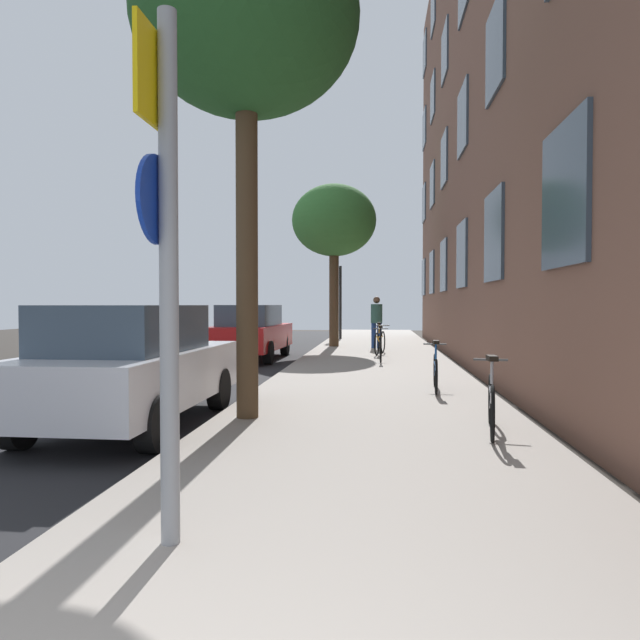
# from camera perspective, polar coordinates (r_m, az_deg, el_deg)

# --- Properties ---
(ground_plane) EXTENTS (41.80, 41.80, 0.00)m
(ground_plane) POSITION_cam_1_polar(r_m,az_deg,el_deg) (16.44, -6.96, -4.20)
(ground_plane) COLOR #332D28
(road_asphalt) EXTENTS (7.00, 38.00, 0.01)m
(road_asphalt) POSITION_cam_1_polar(r_m,az_deg,el_deg) (17.03, -13.89, -4.02)
(road_asphalt) COLOR #232326
(road_asphalt) RESTS_ON ground
(sidewalk) EXTENTS (4.20, 38.00, 0.12)m
(sidewalk) POSITION_cam_1_polar(r_m,az_deg,el_deg) (16.04, 5.36, -4.12)
(sidewalk) COLOR #9E9389
(sidewalk) RESTS_ON ground
(building_facade) EXTENTS (0.56, 27.00, 15.22)m
(building_facade) POSITION_cam_1_polar(r_m,az_deg,el_deg) (16.77, 15.05, 22.40)
(building_facade) COLOR brown
(building_facade) RESTS_ON ground
(sign_post) EXTENTS (0.15, 0.60, 3.35)m
(sign_post) POSITION_cam_1_polar(r_m,az_deg,el_deg) (3.75, -15.19, 7.97)
(sign_post) COLOR gray
(sign_post) RESTS_ON sidewalk
(traffic_light) EXTENTS (0.43, 0.24, 3.25)m
(traffic_light) POSITION_cam_1_polar(r_m,az_deg,el_deg) (25.54, 1.80, 3.13)
(traffic_light) COLOR black
(traffic_light) RESTS_ON sidewalk
(tree_near) EXTENTS (3.01, 3.01, 6.61)m
(tree_near) POSITION_cam_1_polar(r_m,az_deg,el_deg) (8.59, -7.37, 27.47)
(tree_near) COLOR #4C3823
(tree_near) RESTS_ON sidewalk
(tree_far) EXTENTS (3.07, 3.07, 5.91)m
(tree_far) POSITION_cam_1_polar(r_m,az_deg,el_deg) (21.17, 1.41, 9.77)
(tree_far) COLOR #4C3823
(tree_far) RESTS_ON sidewalk
(bicycle_0) EXTENTS (0.45, 1.62, 0.93)m
(bicycle_0) POSITION_cam_1_polar(r_m,az_deg,el_deg) (7.13, 16.70, -7.86)
(bicycle_0) COLOR black
(bicycle_0) RESTS_ON sidewalk
(bicycle_1) EXTENTS (0.42, 1.66, 0.89)m
(bicycle_1) POSITION_cam_1_polar(r_m,az_deg,el_deg) (10.37, 11.44, -4.98)
(bicycle_1) COLOR black
(bicycle_1) RESTS_ON sidewalk
(bicycle_2) EXTENTS (0.42, 1.64, 0.96)m
(bicycle_2) POSITION_cam_1_polar(r_m,az_deg,el_deg) (15.53, 6.06, -2.70)
(bicycle_2) COLOR black
(bicycle_2) RESTS_ON sidewalk
(bicycle_3) EXTENTS (0.48, 1.66, 0.98)m
(bicycle_3) POSITION_cam_1_polar(r_m,az_deg,el_deg) (17.60, 5.99, -2.17)
(bicycle_3) COLOR black
(bicycle_3) RESTS_ON sidewalk
(pedestrian_0) EXTENTS (0.49, 0.49, 1.80)m
(pedestrian_0) POSITION_cam_1_polar(r_m,az_deg,el_deg) (20.13, 5.66, 0.13)
(pedestrian_0) COLOR navy
(pedestrian_0) RESTS_ON sidewalk
(car_0) EXTENTS (1.79, 4.10, 1.62)m
(car_0) POSITION_cam_1_polar(r_m,az_deg,el_deg) (7.98, -18.19, -4.27)
(car_0) COLOR silver
(car_0) RESTS_ON road_asphalt
(car_1) EXTENTS (1.80, 4.42, 1.62)m
(car_1) POSITION_cam_1_polar(r_m,az_deg,el_deg) (17.11, -6.86, -1.15)
(car_1) COLOR red
(car_1) RESTS_ON road_asphalt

